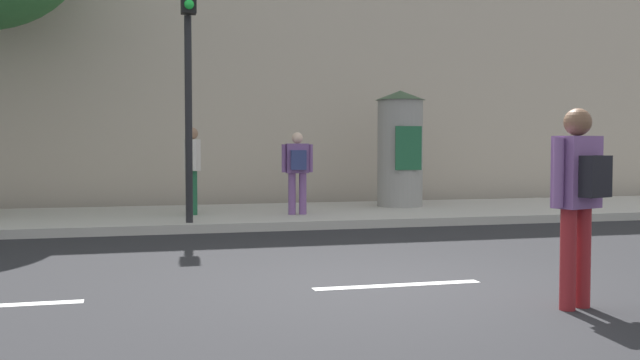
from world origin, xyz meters
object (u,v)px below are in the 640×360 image
object	(u,v)px
pedestrian_in_light_jacket	(579,190)
pedestrian_near_pole	(297,166)
traffic_light	(189,52)
poster_column	(400,148)
pedestrian_in_dark_shirt	(192,163)

from	to	relation	value
pedestrian_in_light_jacket	pedestrian_near_pole	bearing A→B (deg)	95.66
traffic_light	pedestrian_in_light_jacket	bearing A→B (deg)	-67.00
poster_column	pedestrian_in_light_jacket	distance (m)	9.16
poster_column	pedestrian_in_light_jacket	size ratio (longest dim) A/B	1.37
traffic_light	poster_column	bearing A→B (deg)	26.79
pedestrian_near_pole	pedestrian_in_light_jacket	bearing A→B (deg)	-84.34
poster_column	pedestrian_near_pole	bearing A→B (deg)	-153.06
pedestrian_near_pole	pedestrian_in_dark_shirt	size ratio (longest dim) A/B	0.94
pedestrian_in_light_jacket	pedestrian_in_dark_shirt	bearing A→B (deg)	107.84
poster_column	pedestrian_near_pole	size ratio (longest dim) A/B	1.59
poster_column	pedestrian_in_dark_shirt	xyz separation A→B (m)	(-4.40, -0.75, -0.28)
poster_column	pedestrian_in_dark_shirt	distance (m)	4.47
poster_column	pedestrian_in_dark_shirt	world-z (taller)	poster_column
poster_column	pedestrian_in_light_jacket	xyz separation A→B (m)	(-1.75, -8.99, -0.33)
pedestrian_in_dark_shirt	traffic_light	bearing A→B (deg)	-96.62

